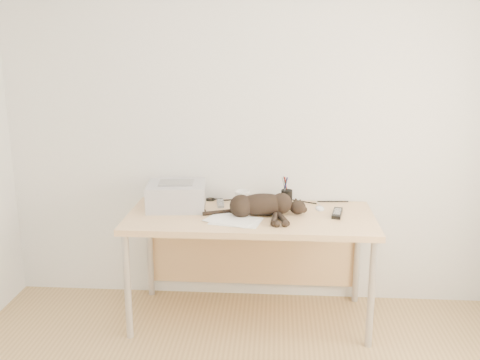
# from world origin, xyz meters

# --- Properties ---
(wall_back) EXTENTS (3.50, 0.00, 3.50)m
(wall_back) POSITION_xyz_m (0.00, 1.75, 1.30)
(wall_back) COLOR white
(wall_back) RESTS_ON floor
(desk) EXTENTS (1.60, 0.70, 0.74)m
(desk) POSITION_xyz_m (0.00, 1.48, 0.61)
(desk) COLOR #E5C886
(desk) RESTS_ON floor
(printer) EXTENTS (0.41, 0.36, 0.18)m
(printer) POSITION_xyz_m (-0.50, 1.50, 0.83)
(printer) COLOR #B6B6BB
(printer) RESTS_ON desk
(papers) EXTENTS (0.39, 0.32, 0.01)m
(papers) POSITION_xyz_m (-0.10, 1.26, 0.74)
(papers) COLOR white
(papers) RESTS_ON desk
(cat) EXTENTS (0.68, 0.32, 0.15)m
(cat) POSITION_xyz_m (0.06, 1.38, 0.81)
(cat) COLOR black
(cat) RESTS_ON desk
(mug) EXTENTS (0.14, 0.14, 0.10)m
(mug) POSITION_xyz_m (-0.07, 1.62, 0.79)
(mug) COLOR white
(mug) RESTS_ON desk
(pen_cup) EXTENTS (0.08, 0.08, 0.20)m
(pen_cup) POSITION_xyz_m (0.24, 1.62, 0.80)
(pen_cup) COLOR black
(pen_cup) RESTS_ON desk
(remote_grey) EXTENTS (0.07, 0.17, 0.02)m
(remote_grey) POSITION_xyz_m (-0.22, 1.60, 0.75)
(remote_grey) COLOR gray
(remote_grey) RESTS_ON desk
(remote_black) EXTENTS (0.09, 0.21, 0.02)m
(remote_black) POSITION_xyz_m (0.56, 1.43, 0.75)
(remote_black) COLOR black
(remote_black) RESTS_ON desk
(mouse) EXTENTS (0.07, 0.11, 0.03)m
(mouse) POSITION_xyz_m (0.46, 1.54, 0.76)
(mouse) COLOR white
(mouse) RESTS_ON desk
(cable_tangle) EXTENTS (1.36, 0.09, 0.01)m
(cable_tangle) POSITION_xyz_m (0.00, 1.70, 0.75)
(cable_tangle) COLOR black
(cable_tangle) RESTS_ON desk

